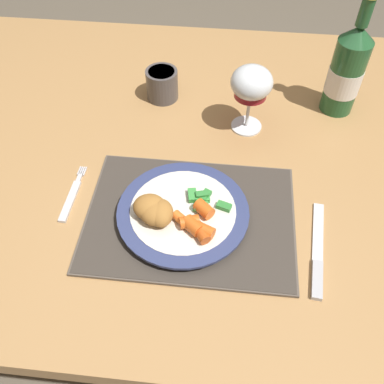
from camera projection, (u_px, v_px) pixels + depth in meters
The scene contains 12 objects.
ground_plane at pixel (183, 301), 1.47m from camera, with size 6.00×6.00×0.00m, color brown.
dining_table at pixel (179, 173), 0.97m from camera, with size 1.24×0.96×0.74m.
placemat at pixel (190, 218), 0.77m from camera, with size 0.38×0.28×0.01m.
dinner_plate at pixel (183, 213), 0.76m from camera, with size 0.24×0.24×0.02m.
breaded_croquettes at pixel (155, 211), 0.73m from camera, with size 0.08×0.07×0.04m.
green_beans_pile at pixel (204, 201), 0.76m from camera, with size 0.08×0.05×0.02m.
glazed_carrots at pixel (196, 223), 0.72m from camera, with size 0.08×0.09×0.02m.
fork at pixel (72, 197), 0.81m from camera, with size 0.02×0.14×0.01m.
table_knife at pixel (318, 257), 0.72m from camera, with size 0.04×0.20×0.01m.
wine_glass at pixel (251, 85), 0.85m from camera, with size 0.09×0.09×0.15m.
bottle at pixel (347, 71), 0.90m from camera, with size 0.07×0.07×0.27m.
drinking_cup at pixel (162, 84), 0.98m from camera, with size 0.07×0.07×0.07m.
Camera 1 is at (0.10, -0.65, 1.37)m, focal length 40.00 mm.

